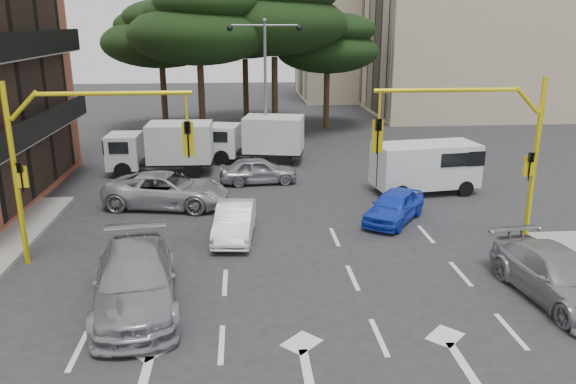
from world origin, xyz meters
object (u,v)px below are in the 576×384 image
object	(u,v)px
car_blue_compact	(394,206)
car_silver_cross_a	(167,190)
car_silver_cross_b	(258,170)
box_truck_b	(257,139)
signal_mast_left	(70,148)
box_truck_a	(162,149)
street_lamp_center	(265,65)
car_silver_wagon	(135,281)
car_silver_parked	(558,276)
signal_mast_right	(486,141)
van_white	(425,168)
car_white_hatch	(235,221)

from	to	relation	value
car_blue_compact	car_silver_cross_a	world-z (taller)	car_silver_cross_a
car_silver_cross_b	box_truck_b	bearing A→B (deg)	-5.30
signal_mast_left	box_truck_a	xyz separation A→B (m)	(1.20, 11.38, -2.54)
box_truck_b	box_truck_a	bearing A→B (deg)	124.65
street_lamp_center	car_blue_compact	bearing A→B (deg)	-66.95
car_silver_cross_a	box_truck_a	xyz separation A→B (m)	(-0.93, 5.63, 0.60)
signal_mast_left	box_truck_a	distance (m)	11.73
car_silver_wagon	car_silver_parked	bearing A→B (deg)	-10.99
signal_mast_right	car_silver_wagon	bearing A→B (deg)	-163.49
signal_mast_left	car_silver_parked	xyz separation A→B (m)	(14.40, -3.83, -3.17)
street_lamp_center	car_blue_compact	xyz separation A→B (m)	(4.66, -10.95, -4.79)
signal_mast_right	box_truck_a	size ratio (longest dim) A/B	1.10
box_truck_b	car_silver_cross_b	bearing A→B (deg)	-168.90
car_silver_wagon	car_silver_cross_b	distance (m)	13.03
signal_mast_right	van_white	world-z (taller)	signal_mast_right
signal_mast_right	car_white_hatch	world-z (taller)	signal_mast_right
car_silver_parked	signal_mast_right	bearing A→B (deg)	95.12
car_blue_compact	street_lamp_center	bearing A→B (deg)	148.90
car_white_hatch	box_truck_a	xyz separation A→B (m)	(-3.89, 9.55, 0.71)
street_lamp_center	box_truck_b	xyz separation A→B (m)	(-0.54, -0.50, -4.10)
signal_mast_left	car_white_hatch	xyz separation A→B (m)	(5.09, 1.83, -3.25)
car_blue_compact	van_white	distance (m)	4.61
car_silver_cross_b	car_silver_cross_a	bearing A→B (deg)	125.12
car_silver_wagon	box_truck_b	size ratio (longest dim) A/B	1.03
street_lamp_center	car_silver_parked	size ratio (longest dim) A/B	1.58
signal_mast_left	car_silver_wagon	size ratio (longest dim) A/B	1.08
car_white_hatch	car_silver_wagon	distance (m)	5.84
car_white_hatch	car_silver_cross_b	bearing A→B (deg)	86.52
box_truck_a	box_truck_b	xyz separation A→B (m)	(5.06, 2.12, -0.02)
car_silver_cross_b	signal_mast_right	bearing A→B (deg)	-145.45
street_lamp_center	car_white_hatch	world-z (taller)	street_lamp_center
car_silver_wagon	car_silver_parked	world-z (taller)	car_silver_wagon
street_lamp_center	box_truck_a	world-z (taller)	street_lamp_center
car_silver_cross_b	car_silver_parked	distance (m)	15.33
car_blue_compact	car_silver_cross_a	bearing A→B (deg)	-160.25
signal_mast_left	car_silver_parked	distance (m)	15.24
car_white_hatch	car_blue_compact	world-z (taller)	car_blue_compact
signal_mast_left	street_lamp_center	xyz separation A→B (m)	(6.80, 14.01, 1.54)
street_lamp_center	van_white	size ratio (longest dim) A/B	1.63
box_truck_a	car_silver_cross_b	bearing A→B (deg)	-112.98
signal_mast_left	van_white	size ratio (longest dim) A/B	1.26
car_blue_compact	box_truck_a	distance (m)	13.23
car_white_hatch	car_silver_wagon	world-z (taller)	car_silver_wagon
van_white	car_white_hatch	bearing A→B (deg)	-68.20
car_blue_compact	box_truck_b	size ratio (longest dim) A/B	0.70
signal_mast_right	car_blue_compact	distance (m)	4.95
car_white_hatch	car_blue_compact	xyz separation A→B (m)	(6.37, 1.23, 0.01)
street_lamp_center	car_silver_cross_b	xyz separation A→B (m)	(-0.60, -4.88, -4.77)
van_white	box_truck_b	distance (m)	10.11
street_lamp_center	car_silver_cross_b	bearing A→B (deg)	-96.99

